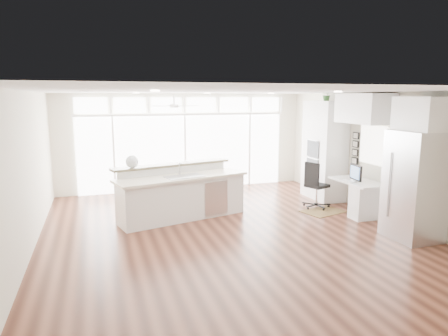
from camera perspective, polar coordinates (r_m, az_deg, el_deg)
name	(u,v)px	position (r m, az deg, el deg)	size (l,w,h in m)	color
floor	(229,233)	(7.87, 0.78, -9.20)	(7.00, 8.00, 0.02)	#3E1C13
ceiling	(230,91)	(7.43, 0.83, 10.93)	(7.00, 8.00, 0.02)	white
wall_back	(184,142)	(11.36, -5.69, 3.76)	(7.00, 0.04, 2.70)	beige
wall_front	(364,229)	(4.06, 19.43, -8.28)	(7.00, 0.04, 2.70)	beige
wall_left	(26,175)	(7.23, -26.49, -0.85)	(0.04, 8.00, 2.70)	beige
wall_right	(383,156)	(9.26, 21.79, 1.66)	(0.04, 8.00, 2.70)	beige
glass_wall	(185,152)	(11.34, -5.60, 2.22)	(5.80, 0.06, 2.08)	white
transom_row	(184,105)	(11.24, -5.72, 8.95)	(5.90, 0.06, 0.40)	white
desk_window	(373,145)	(9.44, 20.53, 3.11)	(0.04, 0.85, 0.85)	white
ceiling_fan	(174,102)	(10.02, -7.16, 9.37)	(1.16, 1.16, 0.32)	white
recessed_lights	(226,92)	(7.62, 0.33, 10.76)	(3.40, 3.00, 0.02)	white
oven_cabinet	(324,150)	(10.52, 14.14, 2.45)	(0.64, 1.20, 2.50)	white
desk_nook	(357,197)	(9.44, 18.52, -3.99)	(0.72, 1.30, 0.76)	white
upper_cabinets	(364,109)	(9.21, 19.41, 8.02)	(0.64, 1.30, 0.64)	white
refrigerator	(415,186)	(8.07, 25.58, -2.29)	(0.76, 0.90, 2.00)	silver
fridge_cabinet	(423,114)	(7.96, 26.60, 6.94)	(0.64, 0.90, 0.60)	white
framed_photos	(355,148)	(9.95, 18.27, 2.70)	(0.06, 0.22, 0.80)	black
kitchen_island	(182,192)	(8.65, -5.98, -3.49)	(2.86, 1.08, 1.14)	white
rug	(323,211)	(9.49, 13.98, -6.03)	(0.93, 0.67, 0.01)	#3C2913
office_chair	(317,185)	(9.66, 13.14, -2.40)	(0.57, 0.53, 1.10)	black
fishbowl	(132,162)	(8.52, -13.01, 0.91)	(0.27, 0.27, 0.27)	white
monitor	(356,172)	(9.28, 18.32, -0.61)	(0.08, 0.46, 0.38)	black
keyboard	(349,181)	(9.21, 17.40, -1.79)	(0.12, 0.33, 0.02)	silver
potted_plant	(327,96)	(10.44, 14.46, 9.95)	(0.29, 0.32, 0.25)	#2F622A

